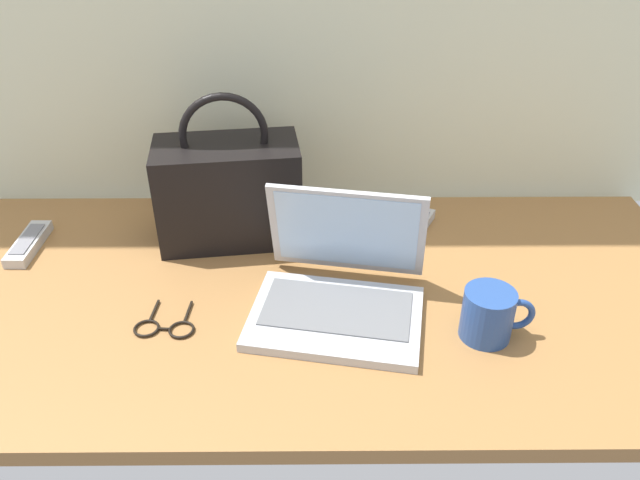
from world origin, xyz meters
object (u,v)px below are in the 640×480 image
Objects in this scene: remote_control_far at (414,227)px; eyeglasses at (165,328)px; coffee_mug at (489,314)px; laptop at (340,287)px; remote_control_near at (29,243)px; handbag at (229,190)px.

remote_control_far is 0.59m from eyeglasses.
remote_control_far is at bearing 33.71° from eyeglasses.
laptop is at bearing 162.24° from coffee_mug.
coffee_mug is 0.36m from remote_control_far.
remote_control_near is 0.99× the size of remote_control_far.
handbag reaches higher than eyeglasses.
remote_control_far is (-0.08, 0.35, -0.04)m from coffee_mug.
coffee_mug is 0.39× the size of handbag.
eyeglasses is 0.35m from handbag.
eyeglasses is (-0.32, -0.06, -0.04)m from laptop.
handbag reaches higher than remote_control_far.
handbag is (-0.49, 0.34, 0.07)m from coffee_mug.
remote_control_far is at bearing 56.44° from laptop.
handbag is at bearing 6.13° from remote_control_near.
laptop is at bearing -47.72° from handbag.
remote_control_far reaches higher than eyeglasses.
coffee_mug is 1.13× the size of eyeglasses.
remote_control_near is 0.45m from handbag.
remote_control_near is at bearing -173.87° from handbag.
laptop is 2.14× the size of remote_control_far.
eyeglasses is 0.34× the size of handbag.
coffee_mug is at bearing -1.92° from eyeglasses.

